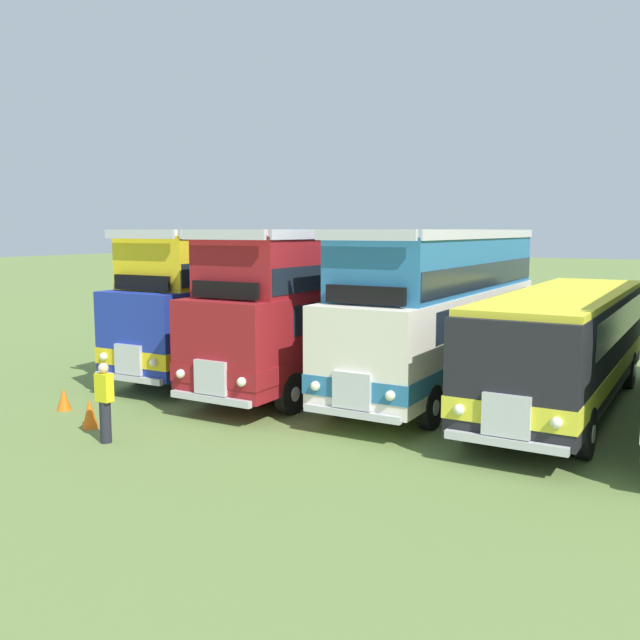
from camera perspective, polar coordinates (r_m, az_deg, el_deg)
The scene contains 8 objects.
ground_plane at distance 19.66m, azimuth 9.46°, elevation -5.93°, with size 200.00×200.00×0.00m, color olive.
bus_first_in_row at distance 22.83m, azimuth -6.48°, elevation 1.97°, with size 2.90×10.32×4.52m.
bus_second_in_row at distance 20.74m, azimuth 0.72°, elevation 1.48°, with size 2.75×11.14×4.52m.
bus_third_in_row at distance 19.60m, azimuth 10.00°, elevation 1.02°, with size 2.75×10.81×4.52m.
bus_fourth_in_row at distance 18.37m, azimuth 19.58°, elevation -1.62°, with size 2.71×10.84×2.99m.
cone_near_end at distance 18.67m, azimuth -20.36°, elevation -6.11°, with size 0.36×0.36×0.57m, color orange.
cone_mid_row at distance 16.79m, azimuth -18.44°, elevation -7.30°, with size 0.36×0.36×0.69m, color orange.
marshal_person at distance 15.44m, azimuth -17.32°, elevation -6.46°, with size 0.36×0.24×1.73m.
Camera 1 is at (6.93, -17.84, 4.50)m, focal length 38.83 mm.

